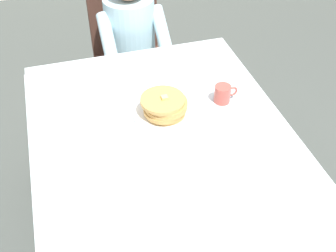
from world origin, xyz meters
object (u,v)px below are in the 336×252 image
(knife_right_of_plate, at_px, (206,111))
(diner_person, at_px, (132,38))
(cup_coffee, at_px, (223,94))
(breakfast_stack, at_px, (165,106))
(dining_table_main, at_px, (167,159))
(fork_left_of_plate, at_px, (124,126))
(chair_diner, at_px, (128,45))
(syrup_pitcher, at_px, (105,105))
(spoon_near_edge, at_px, (190,168))
(plate_breakfast, at_px, (165,115))

(knife_right_of_plate, bearing_deg, diner_person, 13.07)
(diner_person, relative_size, cup_coffee, 9.91)
(breakfast_stack, bearing_deg, cup_coffee, 5.91)
(dining_table_main, relative_size, fork_left_of_plate, 8.47)
(chair_diner, relative_size, knife_right_of_plate, 4.65)
(syrup_pitcher, xyz_separation_m, knife_right_of_plate, (0.44, -0.13, -0.04))
(spoon_near_edge, bearing_deg, cup_coffee, 35.34)
(dining_table_main, height_order, chair_diner, chair_diner)
(diner_person, height_order, syrup_pitcher, diner_person)
(plate_breakfast, relative_size, syrup_pitcher, 3.50)
(syrup_pitcher, bearing_deg, dining_table_main, -53.24)
(spoon_near_edge, bearing_deg, diner_person, 72.05)
(cup_coffee, distance_m, spoon_near_edge, 0.46)
(diner_person, height_order, cup_coffee, diner_person)
(chair_diner, relative_size, breakfast_stack, 4.48)
(chair_diner, height_order, fork_left_of_plate, chair_diner)
(chair_diner, height_order, syrup_pitcher, chair_diner)
(cup_coffee, bearing_deg, diner_person, 107.47)
(dining_table_main, distance_m, syrup_pitcher, 0.37)
(dining_table_main, bearing_deg, spoon_near_edge, -73.45)
(spoon_near_edge, bearing_deg, dining_table_main, 89.96)
(spoon_near_edge, bearing_deg, knife_right_of_plate, 42.90)
(cup_coffee, bearing_deg, knife_right_of_plate, -153.65)
(syrup_pitcher, bearing_deg, cup_coffee, -8.12)
(fork_left_of_plate, bearing_deg, knife_right_of_plate, -84.36)
(diner_person, relative_size, spoon_near_edge, 7.47)
(cup_coffee, bearing_deg, breakfast_stack, -174.09)
(chair_diner, relative_size, fork_left_of_plate, 5.17)
(knife_right_of_plate, bearing_deg, dining_table_main, 126.57)
(plate_breakfast, height_order, cup_coffee, cup_coffee)
(spoon_near_edge, bearing_deg, chair_diner, 72.21)
(diner_person, bearing_deg, syrup_pitcher, 68.83)
(knife_right_of_plate, relative_size, spoon_near_edge, 1.33)
(plate_breakfast, relative_size, breakfast_stack, 1.35)
(cup_coffee, bearing_deg, fork_left_of_plate, -174.16)
(breakfast_stack, height_order, fork_left_of_plate, breakfast_stack)
(diner_person, bearing_deg, cup_coffee, 107.47)
(diner_person, distance_m, cup_coffee, 0.86)
(plate_breakfast, xyz_separation_m, knife_right_of_plate, (0.19, -0.02, -0.01))
(chair_diner, distance_m, plate_breakfast, 1.02)
(dining_table_main, bearing_deg, syrup_pitcher, 126.76)
(fork_left_of_plate, xyz_separation_m, spoon_near_edge, (0.20, -0.31, 0.00))
(breakfast_stack, xyz_separation_m, syrup_pitcher, (-0.25, 0.11, -0.02))
(knife_right_of_plate, bearing_deg, syrup_pitcher, 76.82)
(chair_diner, bearing_deg, plate_breakfast, 88.05)
(plate_breakfast, relative_size, spoon_near_edge, 1.87)
(chair_diner, bearing_deg, dining_table_main, 86.35)
(diner_person, xyz_separation_m, syrup_pitcher, (-0.28, -0.73, 0.11))
(cup_coffee, xyz_separation_m, knife_right_of_plate, (-0.10, -0.05, -0.04))
(chair_diner, distance_m, diner_person, 0.21)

